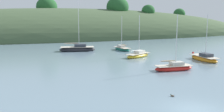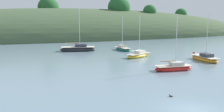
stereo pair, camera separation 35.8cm
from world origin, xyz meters
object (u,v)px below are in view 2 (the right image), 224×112
sailboat_teal_outer (174,68)px  sailboat_grey_yawl (138,55)px  duck_lead (171,96)px  sailboat_blue_center (205,58)px  sailboat_yellow_far (123,49)px  mooring_buoy_outer (194,53)px  sailboat_navy_dinghy (78,49)px

sailboat_teal_outer → sailboat_grey_yawl: bearing=90.3°
sailboat_teal_outer → duck_lead: size_ratio=20.21×
sailboat_blue_center → sailboat_yellow_far: sailboat_blue_center is taller
sailboat_grey_yawl → mooring_buoy_outer: size_ratio=14.00×
mooring_buoy_outer → sailboat_teal_outer: bearing=-135.2°
sailboat_navy_dinghy → sailboat_blue_center: bearing=-45.1°
sailboat_grey_yawl → mooring_buoy_outer: bearing=1.9°
sailboat_navy_dinghy → mooring_buoy_outer: (20.66, -10.58, -0.32)m
sailboat_teal_outer → sailboat_navy_dinghy: 24.03m
sailboat_blue_center → duck_lead: 20.73m
sailboat_yellow_far → sailboat_grey_yawl: 9.06m
sailboat_teal_outer → sailboat_grey_yawl: 11.39m
sailboat_teal_outer → sailboat_grey_yawl: size_ratio=1.01×
sailboat_blue_center → duck_lead: size_ratio=20.52×
sailboat_grey_yawl → mooring_buoy_outer: 11.93m
mooring_buoy_outer → duck_lead: bearing=-130.3°
sailboat_grey_yawl → sailboat_navy_dinghy: size_ratio=0.72×
sailboat_teal_outer → duck_lead: (-6.25, -9.56, -0.30)m
sailboat_blue_center → sailboat_navy_dinghy: bearing=134.9°
sailboat_teal_outer → sailboat_yellow_far: 20.44m
sailboat_navy_dinghy → sailboat_teal_outer: bearing=-68.5°
sailboat_yellow_far → sailboat_grey_yawl: (-0.44, -9.04, 0.01)m
sailboat_yellow_far → sailboat_grey_yawl: sailboat_grey_yawl is taller
sailboat_yellow_far → mooring_buoy_outer: 14.38m
sailboat_yellow_far → mooring_buoy_outer: sailboat_yellow_far is taller
mooring_buoy_outer → sailboat_blue_center: bearing=-113.8°
sailboat_grey_yawl → duck_lead: sailboat_grey_yawl is taller
sailboat_grey_yawl → sailboat_yellow_far: bearing=87.2°
duck_lead → sailboat_teal_outer: bearing=56.8°
sailboat_blue_center → mooring_buoy_outer: (3.10, 7.04, -0.25)m
sailboat_yellow_far → mooring_buoy_outer: (11.48, -8.65, -0.22)m
sailboat_yellow_far → sailboat_navy_dinghy: 9.38m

